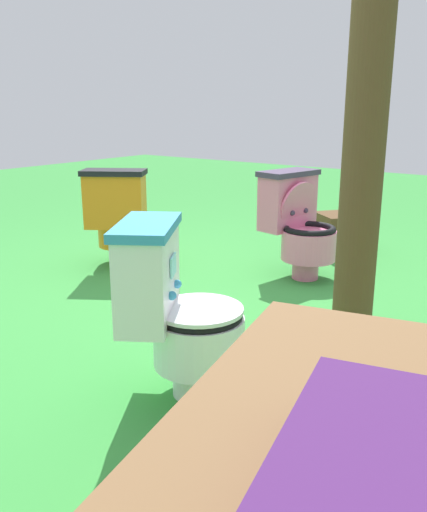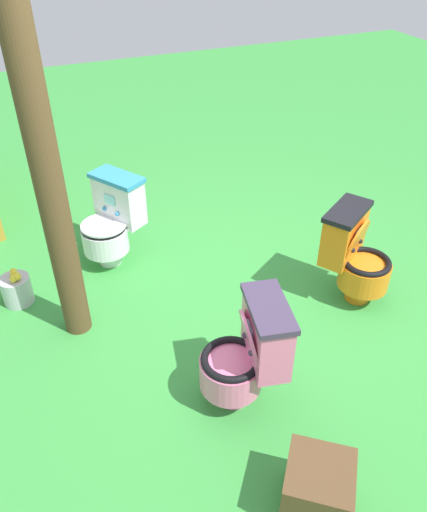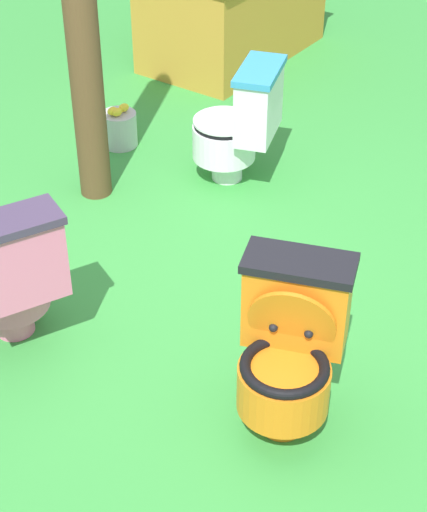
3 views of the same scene
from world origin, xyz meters
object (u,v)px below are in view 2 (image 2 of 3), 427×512
object	(u,v)px
toilet_pink	(247,354)
toilet_white	(112,221)
wooden_post	(51,194)
lemon_bucket	(17,289)
toilet_orange	(355,255)
small_crate	(317,489)

from	to	relation	value
toilet_pink	toilet_white	xyz separation A→B (m)	(1.73, 0.37, -0.00)
wooden_post	lemon_bucket	distance (m)	1.11
toilet_pink	toilet_white	size ratio (longest dim) A/B	1.00
toilet_orange	toilet_white	bearing A→B (deg)	-69.93
toilet_pink	toilet_white	world-z (taller)	same
toilet_white	small_crate	world-z (taller)	toilet_white
toilet_orange	lemon_bucket	bearing A→B (deg)	-53.58
small_crate	lemon_bucket	bearing A→B (deg)	28.53
wooden_post	lemon_bucket	xyz separation A→B (m)	(0.45, 0.36, -0.95)
small_crate	lemon_bucket	size ratio (longest dim) A/B	1.19
toilet_pink	wooden_post	xyz separation A→B (m)	(1.02, 0.82, 0.70)
small_crate	lemon_bucket	world-z (taller)	small_crate
toilet_white	toilet_orange	world-z (taller)	same
toilet_pink	lemon_bucket	xyz separation A→B (m)	(1.47, 1.18, -0.26)
wooden_post	toilet_orange	bearing A→B (deg)	-102.85
toilet_orange	small_crate	bearing A→B (deg)	17.10
toilet_pink	small_crate	size ratio (longest dim) A/B	2.21
lemon_bucket	small_crate	bearing A→B (deg)	-151.47
small_crate	wooden_post	bearing A→B (deg)	25.50
wooden_post	small_crate	bearing A→B (deg)	-154.50
toilet_white	small_crate	size ratio (longest dim) A/B	2.21
toilet_white	wooden_post	xyz separation A→B (m)	(-0.71, 0.45, 0.70)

